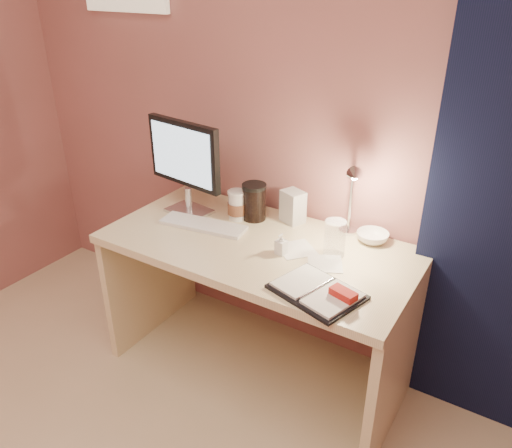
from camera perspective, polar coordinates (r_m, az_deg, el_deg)
The scene contains 13 objects.
desk at distance 2.40m, azimuth 1.18°, elevation -6.12°, with size 1.40×0.70×0.73m.
monitor at distance 2.42m, azimuth -8.04°, elevation 7.31°, with size 0.44×0.18×0.47m.
keyboard at distance 2.38m, azimuth -6.05°, elevation -0.10°, with size 0.42×0.12×0.02m, color white.
planner at distance 1.90m, azimuth 7.20°, elevation -7.63°, with size 0.37×0.32×0.05m.
paper_a at distance 2.09m, azimuth 7.88°, elevation -4.50°, with size 0.14×0.14×0.00m, color silver.
paper_b at distance 2.18m, azimuth 4.62°, elevation -2.90°, with size 0.15×0.15×0.00m, color silver.
coffee_cup at distance 2.41m, azimuth -2.18°, elevation 2.09°, with size 0.09×0.09×0.15m.
clear_cup at distance 2.12m, azimuth 8.99°, elevation -1.62°, with size 0.09×0.09×0.16m, color white.
bowl at distance 2.29m, azimuth 13.18°, elevation -1.46°, with size 0.14×0.14×0.04m, color white.
lotion_bottle at distance 2.12m, azimuth 2.90°, elevation -2.30°, with size 0.04×0.04×0.10m, color silver.
dark_jar at distance 2.41m, azimuth -0.21°, elevation 2.36°, with size 0.11×0.11×0.16m, color black.
product_box at distance 2.39m, azimuth 4.23°, elevation 1.99°, with size 0.11×0.08×0.16m, color silver.
desk_lamp at distance 2.20m, azimuth 9.23°, elevation 3.77°, with size 0.14×0.23×0.37m.
Camera 1 is at (1.02, -0.28, 1.81)m, focal length 35.00 mm.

